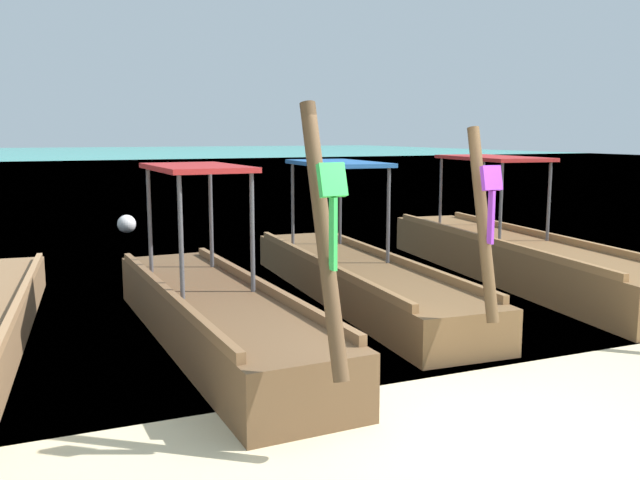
{
  "coord_description": "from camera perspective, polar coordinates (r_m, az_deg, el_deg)",
  "views": [
    {
      "loc": [
        -3.2,
        -4.46,
        2.36
      ],
      "look_at": [
        0.0,
        3.03,
        1.1
      ],
      "focal_mm": 38.6,
      "sensor_mm": 36.0,
      "label": 1
    }
  ],
  "objects": [
    {
      "name": "ground",
      "position": [
        5.98,
        11.91,
        -14.65
      ],
      "size": [
        120.0,
        120.0,
        0.0
      ],
      "primitive_type": "plane",
      "color": "beige"
    },
    {
      "name": "sea_water",
      "position": [
        65.61,
        -20.48,
        6.22
      ],
      "size": [
        120.0,
        120.0,
        0.0
      ],
      "primitive_type": "plane",
      "color": "#2DB29E",
      "rests_on": "ground"
    },
    {
      "name": "longtail_boat_green_ribbon",
      "position": [
        7.85,
        -8.63,
        -5.99
      ],
      "size": [
        1.36,
        5.83,
        2.6
      ],
      "color": "brown",
      "rests_on": "ground"
    },
    {
      "name": "longtail_boat_violet_ribbon",
      "position": [
        9.9,
        3.06,
        -3.0
      ],
      "size": [
        1.48,
        6.48,
        2.44
      ],
      "color": "brown",
      "rests_on": "ground"
    },
    {
      "name": "longtail_boat_yellow_ribbon",
      "position": [
        11.61,
        15.99,
        -1.33
      ],
      "size": [
        1.96,
        7.57,
        2.84
      ],
      "color": "brown",
      "rests_on": "ground"
    },
    {
      "name": "mooring_buoy_near",
      "position": [
        17.05,
        -15.74,
        1.29
      ],
      "size": [
        0.44,
        0.44,
        0.44
      ],
      "color": "white",
      "rests_on": "sea_water"
    }
  ]
}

